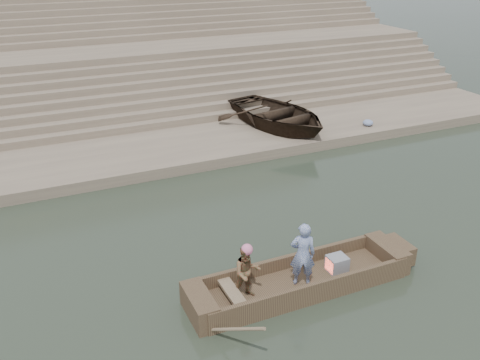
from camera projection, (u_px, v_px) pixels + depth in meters
ground at (281, 255)px, 13.91m from camera, size 120.00×120.00×0.00m
lower_landing at (184, 148)px, 20.45m from camera, size 32.00×4.00×0.40m
mid_landing at (135, 76)px, 26.16m from camera, size 32.00×3.00×2.80m
upper_landing at (105, 31)px, 31.45m from camera, size 32.00×3.00×5.20m
ghat_steps at (126, 61)px, 27.39m from camera, size 32.00×11.00×5.20m
main_rowboat at (300, 285)px, 12.55m from camera, size 5.00×1.30×0.22m
rowboat_trim at (308, 276)px, 12.54m from camera, size 6.04×2.63×1.98m
standing_man at (303, 254)px, 12.08m from camera, size 0.70×0.60×1.62m
rowing_man at (247, 272)px, 11.71m from camera, size 0.69×0.57×1.31m
television at (337, 264)px, 12.80m from camera, size 0.46×0.42×0.40m
beached_rowboat at (278, 114)px, 21.97m from camera, size 4.81×5.96×1.09m
cloth_bundles at (186, 142)px, 20.13m from camera, size 16.06×2.31×0.26m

